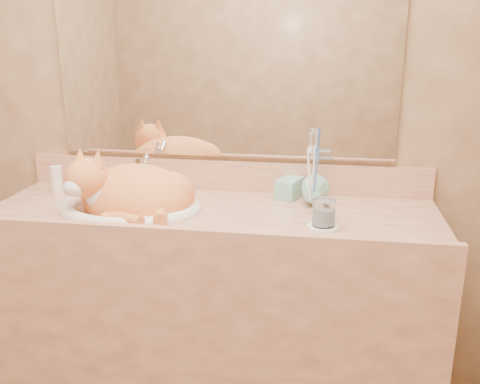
% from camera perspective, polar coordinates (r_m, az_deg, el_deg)
% --- Properties ---
extents(wall_back, '(2.40, 0.02, 2.50)m').
position_cam_1_polar(wall_back, '(2.08, -1.65, 10.96)').
color(wall_back, brown).
rests_on(wall_back, ground).
extents(vanity_counter, '(1.60, 0.55, 0.85)m').
position_cam_1_polar(vanity_counter, '(2.08, -2.87, -13.18)').
color(vanity_counter, '#9E6147').
rests_on(vanity_counter, floor).
extents(mirror, '(1.30, 0.02, 0.80)m').
position_cam_1_polar(mirror, '(2.06, -1.74, 14.80)').
color(mirror, white).
rests_on(mirror, wall_back).
extents(sink_basin, '(0.52, 0.45, 0.16)m').
position_cam_1_polar(sink_basin, '(1.94, -11.71, 0.46)').
color(sink_basin, white).
rests_on(sink_basin, vanity_counter).
extents(faucet, '(0.05, 0.12, 0.16)m').
position_cam_1_polar(faucet, '(2.11, -9.91, 1.99)').
color(faucet, white).
rests_on(faucet, vanity_counter).
extents(cat, '(0.50, 0.44, 0.23)m').
position_cam_1_polar(cat, '(1.93, -11.72, 0.15)').
color(cat, orange).
rests_on(cat, sink_basin).
extents(soap_dispenser, '(0.10, 0.10, 0.17)m').
position_cam_1_polar(soap_dispenser, '(1.99, 4.64, 1.31)').
color(soap_dispenser, '#7ECAB3').
rests_on(soap_dispenser, vanity_counter).
extents(toothbrush_cup, '(0.12, 0.12, 0.10)m').
position_cam_1_polar(toothbrush_cup, '(1.92, 7.66, -0.44)').
color(toothbrush_cup, '#7ECAB3').
rests_on(toothbrush_cup, vanity_counter).
extents(toothbrushes, '(0.04, 0.04, 0.23)m').
position_cam_1_polar(toothbrushes, '(1.89, 7.77, 2.12)').
color(toothbrushes, white).
rests_on(toothbrushes, toothbrush_cup).
extents(saucer, '(0.10, 0.10, 0.01)m').
position_cam_1_polar(saucer, '(1.75, 8.86, -3.68)').
color(saucer, white).
rests_on(saucer, vanity_counter).
extents(water_glass, '(0.07, 0.07, 0.09)m').
position_cam_1_polar(water_glass, '(1.74, 8.93, -2.18)').
color(water_glass, silver).
rests_on(water_glass, saucer).
extents(lotion_bottle, '(0.04, 0.04, 0.11)m').
position_cam_1_polar(lotion_bottle, '(2.21, -18.98, 1.27)').
color(lotion_bottle, white).
rests_on(lotion_bottle, vanity_counter).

